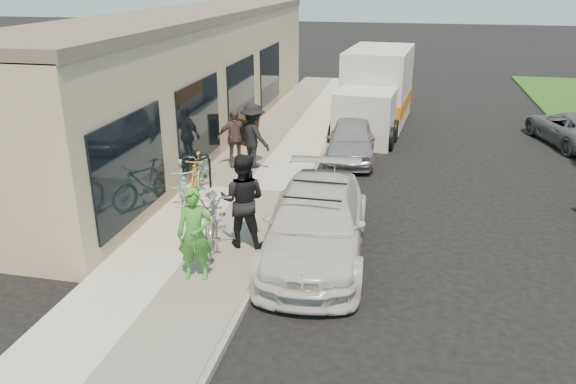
{
  "coord_description": "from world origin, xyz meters",
  "views": [
    {
      "loc": [
        2.02,
        -10.06,
        5.33
      ],
      "look_at": [
        -0.31,
        0.72,
        1.05
      ],
      "focal_mm": 35.0,
      "sensor_mm": 36.0,
      "label": 1
    }
  ],
  "objects_px": {
    "cruiser_bike_a": "(183,187)",
    "bystander_a": "(253,136)",
    "tandem_bike": "(213,213)",
    "moving_truck": "(375,94)",
    "cruiser_bike_c": "(197,173)",
    "far_car_gray": "(572,128)",
    "man_standing": "(243,200)",
    "cruiser_bike_b": "(203,167)",
    "sedan_white": "(316,223)",
    "bystander_b": "(234,138)",
    "woman_rider": "(195,234)",
    "sandwich_board": "(247,131)",
    "sedan_silver": "(351,140)",
    "bike_rack": "(202,171)"
  },
  "relations": [
    {
      "from": "far_car_gray",
      "to": "man_standing",
      "type": "height_order",
      "value": "man_standing"
    },
    {
      "from": "woman_rider",
      "to": "cruiser_bike_c",
      "type": "distance_m",
      "value": 4.54
    },
    {
      "from": "far_car_gray",
      "to": "bystander_b",
      "type": "bearing_deg",
      "value": 10.87
    },
    {
      "from": "bike_rack",
      "to": "cruiser_bike_c",
      "type": "height_order",
      "value": "cruiser_bike_c"
    },
    {
      "from": "cruiser_bike_c",
      "to": "bystander_b",
      "type": "height_order",
      "value": "bystander_b"
    },
    {
      "from": "cruiser_bike_b",
      "to": "cruiser_bike_c",
      "type": "height_order",
      "value": "cruiser_bike_c"
    },
    {
      "from": "tandem_bike",
      "to": "bystander_b",
      "type": "distance_m",
      "value": 4.87
    },
    {
      "from": "sedan_white",
      "to": "man_standing",
      "type": "relative_size",
      "value": 2.54
    },
    {
      "from": "woman_rider",
      "to": "cruiser_bike_c",
      "type": "relative_size",
      "value": 1.11
    },
    {
      "from": "tandem_bike",
      "to": "bystander_a",
      "type": "distance_m",
      "value": 4.84
    },
    {
      "from": "sandwich_board",
      "to": "sedan_white",
      "type": "height_order",
      "value": "sedan_white"
    },
    {
      "from": "moving_truck",
      "to": "bystander_b",
      "type": "relative_size",
      "value": 3.53
    },
    {
      "from": "sedan_white",
      "to": "tandem_bike",
      "type": "xyz_separation_m",
      "value": [
        -2.14,
        -0.08,
        0.06
      ]
    },
    {
      "from": "sandwich_board",
      "to": "cruiser_bike_a",
      "type": "distance_m",
      "value": 5.35
    },
    {
      "from": "man_standing",
      "to": "bystander_a",
      "type": "bearing_deg",
      "value": -78.66
    },
    {
      "from": "sedan_white",
      "to": "far_car_gray",
      "type": "relative_size",
      "value": 1.27
    },
    {
      "from": "cruiser_bike_c",
      "to": "man_standing",
      "type": "bearing_deg",
      "value": -63.99
    },
    {
      "from": "sandwich_board",
      "to": "cruiser_bike_a",
      "type": "xyz_separation_m",
      "value": [
        -0.02,
        -5.35,
        0.08
      ]
    },
    {
      "from": "sandwich_board",
      "to": "sedan_silver",
      "type": "relative_size",
      "value": 0.26
    },
    {
      "from": "sedan_white",
      "to": "moving_truck",
      "type": "relative_size",
      "value": 0.84
    },
    {
      "from": "woman_rider",
      "to": "man_standing",
      "type": "distance_m",
      "value": 1.55
    },
    {
      "from": "cruiser_bike_a",
      "to": "bystander_a",
      "type": "bearing_deg",
      "value": 48.36
    },
    {
      "from": "sedan_white",
      "to": "cruiser_bike_b",
      "type": "height_order",
      "value": "sedan_white"
    },
    {
      "from": "sedan_silver",
      "to": "tandem_bike",
      "type": "relative_size",
      "value": 1.53
    },
    {
      "from": "cruiser_bike_c",
      "to": "far_car_gray",
      "type": "bearing_deg",
      "value": 23.49
    },
    {
      "from": "woman_rider",
      "to": "bystander_b",
      "type": "xyz_separation_m",
      "value": [
        -1.23,
        6.3,
        -0.03
      ]
    },
    {
      "from": "sedan_white",
      "to": "bystander_b",
      "type": "bearing_deg",
      "value": 120.03
    },
    {
      "from": "tandem_bike",
      "to": "moving_truck",
      "type": "bearing_deg",
      "value": 58.48
    },
    {
      "from": "sandwich_board",
      "to": "man_standing",
      "type": "distance_m",
      "value": 7.12
    },
    {
      "from": "far_car_gray",
      "to": "cruiser_bike_c",
      "type": "distance_m",
      "value": 12.71
    },
    {
      "from": "man_standing",
      "to": "moving_truck",
      "type": "bearing_deg",
      "value": -101.83
    },
    {
      "from": "moving_truck",
      "to": "cruiser_bike_b",
      "type": "distance_m",
      "value": 8.39
    },
    {
      "from": "man_standing",
      "to": "cruiser_bike_c",
      "type": "height_order",
      "value": "man_standing"
    },
    {
      "from": "sandwich_board",
      "to": "bystander_a",
      "type": "relative_size",
      "value": 0.51
    },
    {
      "from": "sedan_white",
      "to": "far_car_gray",
      "type": "distance_m",
      "value": 12.0
    },
    {
      "from": "cruiser_bike_c",
      "to": "bystander_a",
      "type": "bearing_deg",
      "value": 56.35
    },
    {
      "from": "cruiser_bike_a",
      "to": "cruiser_bike_c",
      "type": "xyz_separation_m",
      "value": [
        -0.12,
        1.26,
        -0.09
      ]
    },
    {
      "from": "sandwich_board",
      "to": "moving_truck",
      "type": "bearing_deg",
      "value": 69.71
    },
    {
      "from": "sedan_silver",
      "to": "tandem_bike",
      "type": "xyz_separation_m",
      "value": [
        -2.13,
        -6.6,
        0.15
      ]
    },
    {
      "from": "far_car_gray",
      "to": "woman_rider",
      "type": "xyz_separation_m",
      "value": [
        -8.95,
        -11.34,
        0.48
      ]
    },
    {
      "from": "sedan_white",
      "to": "cruiser_bike_a",
      "type": "bearing_deg",
      "value": 154.29
    },
    {
      "from": "tandem_bike",
      "to": "man_standing",
      "type": "xyz_separation_m",
      "value": [
        0.67,
        -0.05,
        0.36
      ]
    },
    {
      "from": "moving_truck",
      "to": "man_standing",
      "type": "height_order",
      "value": "moving_truck"
    },
    {
      "from": "sandwich_board",
      "to": "sedan_white",
      "type": "distance_m",
      "value": 7.5
    },
    {
      "from": "cruiser_bike_a",
      "to": "bystander_a",
      "type": "distance_m",
      "value": 3.48
    },
    {
      "from": "man_standing",
      "to": "cruiser_bike_b",
      "type": "height_order",
      "value": "man_standing"
    },
    {
      "from": "cruiser_bike_a",
      "to": "man_standing",
      "type": "bearing_deg",
      "value": -66.39
    },
    {
      "from": "cruiser_bike_a",
      "to": "bystander_a",
      "type": "height_order",
      "value": "bystander_a"
    },
    {
      "from": "tandem_bike",
      "to": "bystander_b",
      "type": "xyz_separation_m",
      "value": [
        -1.02,
        4.76,
        0.22
      ]
    },
    {
      "from": "moving_truck",
      "to": "bike_rack",
      "type": "bearing_deg",
      "value": -110.78
    }
  ]
}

